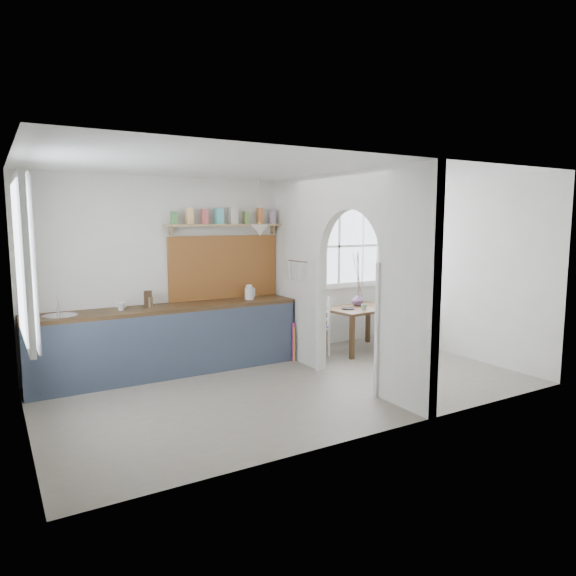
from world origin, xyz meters
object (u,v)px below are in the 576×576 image
chair_left (311,327)px  kettle (249,292)px  dining_table (360,329)px  chair_right (405,319)px  vase (358,300)px

chair_left → kettle: 1.07m
dining_table → kettle: bearing=162.8°
chair_right → vase: size_ratio=4.35×
dining_table → vase: (0.06, 0.16, 0.43)m
kettle → chair_left: bearing=-14.9°
dining_table → chair_right: 0.90m
dining_table → vase: bearing=62.6°
dining_table → chair_left: bearing=169.7°
chair_right → vase: 0.93m
chair_right → vase: bearing=52.9°
chair_left → chair_right: (1.79, -0.08, -0.03)m
dining_table → chair_right: (0.90, -0.03, 0.08)m
chair_left → chair_right: 1.79m
kettle → vase: 1.85m
chair_right → vase: (-0.84, 0.19, 0.35)m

